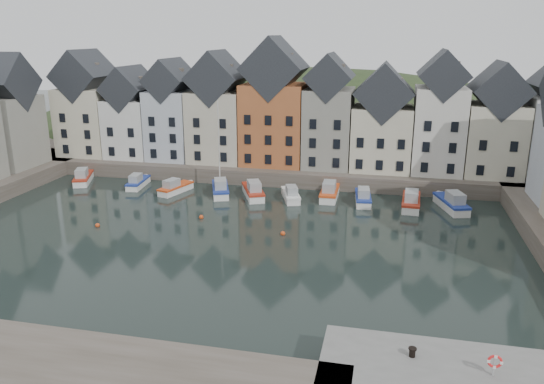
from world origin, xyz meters
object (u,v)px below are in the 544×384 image
(boat_a, at_px, (83,178))
(boat_d, at_px, (220,189))
(mooring_bollard, at_px, (412,352))
(life_ring_post, at_px, (495,362))

(boat_a, relative_size, boat_d, 0.53)
(mooring_bollard, relative_size, life_ring_post, 0.43)
(boat_a, distance_m, mooring_bollard, 56.37)
(boat_a, relative_size, life_ring_post, 4.95)
(mooring_bollard, bearing_deg, boat_a, 140.38)
(life_ring_post, bearing_deg, mooring_bollard, 168.21)
(boat_a, bearing_deg, mooring_bollard, -61.69)
(boat_a, distance_m, life_ring_post, 60.28)
(boat_d, relative_size, mooring_bollard, 21.86)
(mooring_bollard, bearing_deg, life_ring_post, -11.79)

